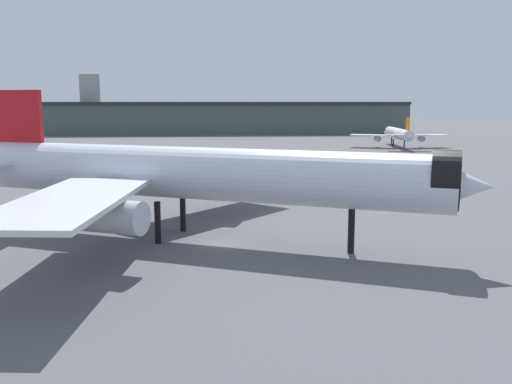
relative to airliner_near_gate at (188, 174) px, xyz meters
The scene contains 7 objects.
ground 9.20m from the airliner_near_gate, 31.00° to the right, with size 900.00×900.00×0.00m, color #56565B.
airliner_near_gate is the anchor object (origin of this frame).
airliner_far_taxiway 147.56m from the airliner_near_gate, 69.59° to the left, with size 35.42×38.71×10.81m.
terminal_building 220.26m from the airliner_near_gate, 95.64° to the left, with size 184.40×54.70×29.37m.
baggage_tug_wing 39.95m from the airliner_near_gate, 126.45° to the left, with size 3.45×2.42×1.85m.
baggage_cart_trailing 38.89m from the airliner_near_gate, 85.10° to the left, with size 2.76×2.87×1.82m.
traffic_cone_near_nose 37.48m from the airliner_near_gate, 33.73° to the left, with size 0.45×0.45×0.56m, color #F2600C.
Camera 1 is at (7.37, -61.79, 16.26)m, focal length 38.99 mm.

